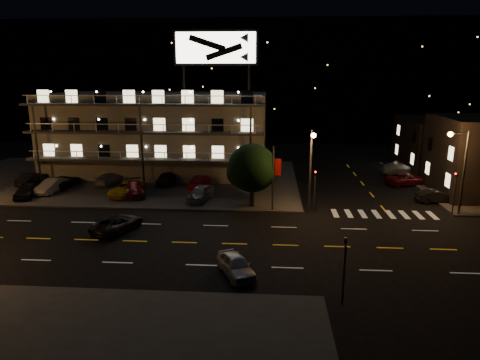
# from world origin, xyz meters

# --- Properties ---
(ground) EXTENTS (140.00, 140.00, 0.00)m
(ground) POSITION_xyz_m (0.00, 0.00, 0.00)
(ground) COLOR black
(ground) RESTS_ON ground
(curb_nw) EXTENTS (44.00, 24.00, 0.15)m
(curb_nw) POSITION_xyz_m (-14.00, 20.00, 0.07)
(curb_nw) COLOR #323230
(curb_nw) RESTS_ON ground
(motel) EXTENTS (28.00, 13.80, 18.10)m
(motel) POSITION_xyz_m (-9.94, 23.88, 5.34)
(motel) COLOR gray
(motel) RESTS_ON ground
(side_bldg_back) EXTENTS (14.06, 12.00, 7.00)m
(side_bldg_back) POSITION_xyz_m (29.99, 28.00, 3.50)
(side_bldg_back) COLOR black
(side_bldg_back) RESTS_ON ground
(hill_backdrop) EXTENTS (120.00, 25.00, 24.00)m
(hill_backdrop) POSITION_xyz_m (-5.94, 68.78, 11.55)
(hill_backdrop) COLOR black
(hill_backdrop) RESTS_ON ground
(streetlight_nc) EXTENTS (0.44, 1.92, 8.00)m
(streetlight_nc) POSITION_xyz_m (8.50, 7.94, 4.96)
(streetlight_nc) COLOR #2D2D30
(streetlight_nc) RESTS_ON ground
(streetlight_ne) EXTENTS (1.92, 0.44, 8.00)m
(streetlight_ne) POSITION_xyz_m (22.14, 8.30, 4.96)
(streetlight_ne) COLOR #2D2D30
(streetlight_ne) RESTS_ON ground
(signal_nw) EXTENTS (0.20, 0.27, 4.60)m
(signal_nw) POSITION_xyz_m (9.00, 8.50, 2.57)
(signal_nw) COLOR #2D2D30
(signal_nw) RESTS_ON ground
(signal_sw) EXTENTS (0.20, 0.27, 4.60)m
(signal_sw) POSITION_xyz_m (9.00, -8.50, 2.57)
(signal_sw) COLOR #2D2D30
(signal_sw) RESTS_ON ground
(signal_ne) EXTENTS (0.27, 0.20, 4.60)m
(signal_ne) POSITION_xyz_m (22.00, 8.50, 2.57)
(signal_ne) COLOR #2D2D30
(signal_ne) RESTS_ON ground
(banner_north) EXTENTS (0.83, 0.16, 6.40)m
(banner_north) POSITION_xyz_m (5.09, 8.40, 3.43)
(banner_north) COLOR #2D2D30
(banner_north) RESTS_ON ground
(stop_sign) EXTENTS (0.91, 0.11, 2.61)m
(stop_sign) POSITION_xyz_m (-3.00, 8.57, 1.71)
(stop_sign) COLOR #2D2D30
(stop_sign) RESTS_ON ground
(tree) EXTENTS (4.99, 4.80, 6.28)m
(tree) POSITION_xyz_m (2.92, 9.58, 3.88)
(tree) COLOR black
(tree) RESTS_ON curb_nw
(lot_car_0) EXTENTS (2.69, 4.58, 1.46)m
(lot_car_0) POSITION_xyz_m (-21.26, 10.96, 0.88)
(lot_car_0) COLOR black
(lot_car_0) RESTS_ON curb_nw
(lot_car_1) EXTENTS (2.11, 4.70, 1.50)m
(lot_car_1) POSITION_xyz_m (-19.44, 13.01, 0.90)
(lot_car_1) COLOR gray
(lot_car_1) RESTS_ON curb_nw
(lot_car_2) EXTENTS (3.60, 5.43, 1.39)m
(lot_car_2) POSITION_xyz_m (-10.74, 12.51, 0.84)
(lot_car_2) COLOR gold
(lot_car_2) RESTS_ON curb_nw
(lot_car_3) EXTENTS (3.65, 5.34, 1.44)m
(lot_car_3) POSITION_xyz_m (-9.93, 12.51, 0.87)
(lot_car_3) COLOR #5F0D14
(lot_car_3) RESTS_ON curb_nw
(lot_car_4) EXTENTS (2.71, 4.72, 1.51)m
(lot_car_4) POSITION_xyz_m (-2.52, 11.26, 0.91)
(lot_car_4) COLOR gray
(lot_car_4) RESTS_ON curb_nw
(lot_car_5) EXTENTS (1.83, 4.65, 1.51)m
(lot_car_5) POSITION_xyz_m (-23.34, 15.95, 0.90)
(lot_car_5) COLOR black
(lot_car_5) RESTS_ON curb_nw
(lot_car_6) EXTENTS (2.62, 4.85, 1.29)m
(lot_car_6) POSITION_xyz_m (-19.16, 15.36, 0.80)
(lot_car_6) COLOR black
(lot_car_6) RESTS_ON curb_nw
(lot_car_7) EXTENTS (2.99, 4.95, 1.34)m
(lot_car_7) POSITION_xyz_m (-14.24, 17.08, 0.82)
(lot_car_7) COLOR gray
(lot_car_7) RESTS_ON curb_nw
(lot_car_8) EXTENTS (2.22, 4.64, 1.53)m
(lot_car_8) POSITION_xyz_m (-7.43, 17.50, 0.92)
(lot_car_8) COLOR black
(lot_car_8) RESTS_ON curb_nw
(lot_car_9) EXTENTS (2.40, 4.00, 1.24)m
(lot_car_9) POSITION_xyz_m (-3.28, 17.03, 0.77)
(lot_car_9) COLOR #5F0D14
(lot_car_9) RESTS_ON curb_nw
(side_car_0) EXTENTS (4.13, 1.74, 1.33)m
(side_car_0) POSITION_xyz_m (21.92, 12.47, 0.66)
(side_car_0) COLOR black
(side_car_0) RESTS_ON ground
(side_car_1) EXTENTS (5.58, 3.86, 1.42)m
(side_car_1) POSITION_xyz_m (21.16, 19.70, 0.71)
(side_car_1) COLOR #5F0D14
(side_car_1) RESTS_ON ground
(side_car_2) EXTENTS (5.44, 2.52, 1.54)m
(side_car_2) POSITION_xyz_m (22.00, 25.11, 0.77)
(side_car_2) COLOR gray
(side_car_2) RESTS_ON ground
(side_car_3) EXTENTS (3.79, 1.86, 1.24)m
(side_car_3) POSITION_xyz_m (22.74, 28.15, 0.62)
(side_car_3) COLOR black
(side_car_3) RESTS_ON ground
(road_car_east) EXTENTS (3.25, 4.44, 1.41)m
(road_car_east) POSITION_xyz_m (2.52, -5.27, 0.70)
(road_car_east) COLOR gray
(road_car_east) RESTS_ON ground
(road_car_west) EXTENTS (3.97, 5.49, 1.39)m
(road_car_west) POSITION_xyz_m (-8.13, 2.09, 0.69)
(road_car_west) COLOR black
(road_car_west) RESTS_ON ground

